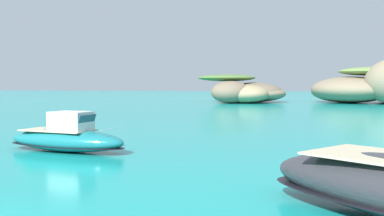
# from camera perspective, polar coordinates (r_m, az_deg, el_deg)

# --- Properties ---
(islet_large) EXTENTS (22.30, 21.40, 7.60)m
(islet_large) POSITION_cam_1_polar(r_m,az_deg,el_deg) (84.13, 21.31, 2.60)
(islet_large) COLOR #84755B
(islet_large) RESTS_ON ground
(islet_small) EXTENTS (16.82, 17.66, 5.11)m
(islet_small) POSITION_cam_1_polar(r_m,az_deg,el_deg) (81.75, 6.96, 2.07)
(islet_small) COLOR #756651
(islet_small) RESTS_ON ground
(motorboat_teal) EXTENTS (7.03, 3.17, 2.01)m
(motorboat_teal) POSITION_cam_1_polar(r_m,az_deg,el_deg) (23.19, -15.74, -3.71)
(motorboat_teal) COLOR #19727A
(motorboat_teal) RESTS_ON ground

